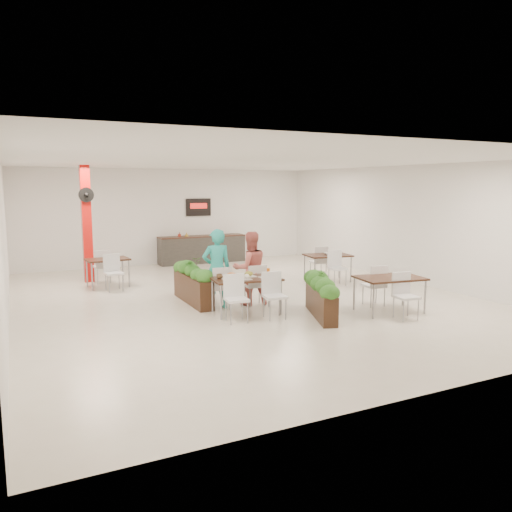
# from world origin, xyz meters

# --- Properties ---
(ground) EXTENTS (12.00, 12.00, 0.00)m
(ground) POSITION_xyz_m (0.00, 0.00, 0.00)
(ground) COLOR beige
(ground) RESTS_ON ground
(room_shell) EXTENTS (10.10, 12.10, 3.22)m
(room_shell) POSITION_xyz_m (0.00, 0.00, 2.01)
(room_shell) COLOR white
(room_shell) RESTS_ON ground
(red_column) EXTENTS (0.40, 0.41, 3.20)m
(red_column) POSITION_xyz_m (-3.00, 3.79, 1.64)
(red_column) COLOR red
(red_column) RESTS_ON ground
(service_counter) EXTENTS (3.00, 0.64, 2.20)m
(service_counter) POSITION_xyz_m (1.00, 5.65, 0.49)
(service_counter) COLOR #2A2825
(service_counter) RESTS_ON ground
(main_table) EXTENTS (1.48, 1.74, 0.92)m
(main_table) POSITION_xyz_m (-0.54, -1.26, 0.64)
(main_table) COLOR black
(main_table) RESTS_ON ground
(diner_man) EXTENTS (0.67, 0.48, 1.73)m
(diner_man) POSITION_xyz_m (-0.93, -0.61, 0.87)
(diner_man) COLOR teal
(diner_man) RESTS_ON ground
(diner_woman) EXTENTS (0.86, 0.71, 1.64)m
(diner_woman) POSITION_xyz_m (-0.13, -0.61, 0.82)
(diner_woman) COLOR #DE6C62
(diner_woman) RESTS_ON ground
(planter_left) EXTENTS (0.41, 2.01, 1.05)m
(planter_left) POSITION_xyz_m (-1.23, 0.13, 0.52)
(planter_left) COLOR black
(planter_left) RESTS_ON ground
(planter_right) EXTENTS (0.90, 1.74, 0.95)m
(planter_right) POSITION_xyz_m (0.72, -2.18, 0.49)
(planter_right) COLOR black
(planter_right) RESTS_ON ground
(side_table_a) EXTENTS (1.12, 1.65, 0.92)m
(side_table_a) POSITION_xyz_m (-2.65, 2.83, 0.62)
(side_table_a) COLOR black
(side_table_a) RESTS_ON ground
(side_table_b) EXTENTS (1.31, 1.66, 0.92)m
(side_table_b) POSITION_xyz_m (2.99, 0.94, 0.63)
(side_table_b) COLOR black
(side_table_b) RESTS_ON ground
(side_table_c) EXTENTS (1.45, 1.66, 0.92)m
(side_table_c) POSITION_xyz_m (2.22, -2.49, 0.64)
(side_table_c) COLOR black
(side_table_c) RESTS_ON ground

